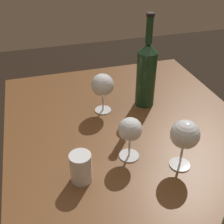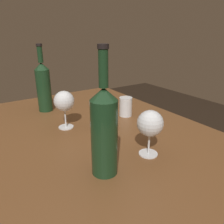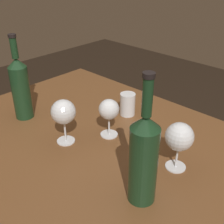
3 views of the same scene
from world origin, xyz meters
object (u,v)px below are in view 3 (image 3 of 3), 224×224
wine_glass_left (179,138)px  wine_bottle (20,87)px  wine_bottle_second (144,157)px  wine_glass_centre (109,110)px  wine_glass_right (63,113)px  water_tumbler (128,105)px

wine_glass_left → wine_bottle: 0.66m
wine_bottle_second → wine_glass_left: bearing=90.7°
wine_glass_centre → wine_bottle_second: bearing=-30.2°
wine_glass_right → wine_bottle: wine_bottle is taller
wine_glass_left → wine_bottle: wine_bottle is taller
wine_bottle_second → water_tumbler: (-0.34, 0.34, -0.10)m
wine_glass_left → water_tumbler: (-0.34, 0.16, -0.07)m
wine_glass_right → wine_bottle_second: wine_bottle_second is taller
wine_glass_left → wine_glass_right: size_ratio=0.97×
wine_glass_right → water_tumbler: wine_glass_right is taller
wine_glass_left → wine_bottle: bearing=-166.4°
wine_glass_right → wine_bottle_second: bearing=-4.3°
wine_bottle → wine_bottle_second: size_ratio=0.92×
wine_glass_left → wine_bottle: size_ratio=0.47×
wine_glass_left → water_tumbler: wine_glass_left is taller
wine_glass_right → wine_bottle: 0.27m
wine_glass_right → water_tumbler: (0.03, 0.31, -0.08)m
wine_bottle → water_tumbler: wine_bottle is taller
wine_glass_left → water_tumbler: size_ratio=1.70×
wine_bottle → wine_glass_left: bearing=13.6°
wine_glass_centre → water_tumbler: size_ratio=1.56×
wine_glass_left → wine_glass_right: 0.40m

